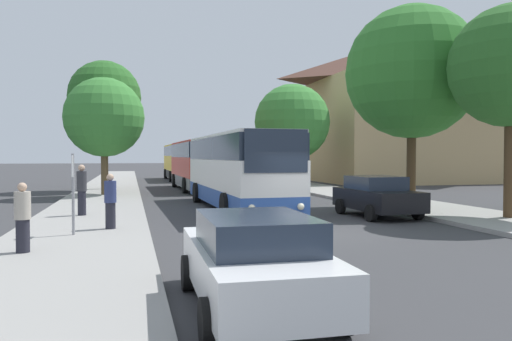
# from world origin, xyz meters

# --- Properties ---
(ground_plane) EXTENTS (300.00, 300.00, 0.00)m
(ground_plane) POSITION_xyz_m (0.00, 0.00, 0.00)
(ground_plane) COLOR #38383A
(ground_plane) RESTS_ON ground
(sidewalk_left) EXTENTS (4.00, 120.00, 0.15)m
(sidewalk_left) POSITION_xyz_m (-7.00, 0.00, 0.07)
(sidewalk_left) COLOR gray
(sidewalk_left) RESTS_ON ground_plane
(sidewalk_right) EXTENTS (4.00, 120.00, 0.15)m
(sidewalk_right) POSITION_xyz_m (7.00, 0.00, 0.07)
(sidewalk_right) COLOR gray
(sidewalk_right) RESTS_ON ground_plane
(building_right_background) EXTENTS (19.24, 15.26, 13.77)m
(building_right_background) POSITION_xyz_m (20.66, 28.39, 6.89)
(building_right_background) COLOR tan
(building_right_background) RESTS_ON ground_plane
(bus_front) EXTENTS (2.93, 11.90, 3.27)m
(bus_front) POSITION_xyz_m (-0.99, 7.36, 1.75)
(bus_front) COLOR #2D519E
(bus_front) RESTS_ON ground_plane
(bus_middle) EXTENTS (2.93, 10.54, 3.34)m
(bus_middle) POSITION_xyz_m (-1.05, 20.37, 1.78)
(bus_middle) COLOR gray
(bus_middle) RESTS_ON ground_plane
(bus_rear) EXTENTS (2.91, 10.91, 3.43)m
(bus_rear) POSITION_xyz_m (-0.75, 34.46, 1.83)
(bus_rear) COLOR #2D2D2D
(bus_rear) RESTS_ON ground_plane
(parked_car_left_curb) EXTENTS (2.02, 4.33, 1.48)m
(parked_car_left_curb) POSITION_xyz_m (-3.72, -6.97, 0.77)
(parked_car_left_curb) COLOR silver
(parked_car_left_curb) RESTS_ON ground_plane
(parked_car_right_near) EXTENTS (2.21, 4.10, 1.57)m
(parked_car_right_near) POSITION_xyz_m (3.73, 3.27, 0.81)
(parked_car_right_near) COLOR black
(parked_car_right_near) RESTS_ON ground_plane
(bus_stop_sign) EXTENTS (0.08, 0.45, 2.28)m
(bus_stop_sign) POSITION_xyz_m (-7.10, 0.45, 1.57)
(bus_stop_sign) COLOR gray
(bus_stop_sign) RESTS_ON sidewalk_left
(pedestrian_waiting_near) EXTENTS (0.36, 0.36, 1.67)m
(pedestrian_waiting_near) POSITION_xyz_m (-6.14, 1.40, 0.99)
(pedestrian_waiting_near) COLOR #23232D
(pedestrian_waiting_near) RESTS_ON sidewalk_left
(pedestrian_waiting_far) EXTENTS (0.36, 0.36, 1.60)m
(pedestrian_waiting_far) POSITION_xyz_m (-7.94, -1.98, 0.95)
(pedestrian_waiting_far) COLOR #23232D
(pedestrian_waiting_far) RESTS_ON sidewalk_left
(pedestrian_walking_back) EXTENTS (0.36, 0.36, 1.89)m
(pedestrian_walking_back) POSITION_xyz_m (-7.30, 5.22, 1.11)
(pedestrian_walking_back) COLOR #23232D
(pedestrian_walking_back) RESTS_ON sidewalk_left
(tree_left_near) EXTENTS (4.78, 4.78, 8.54)m
(tree_left_near) POSITION_xyz_m (-7.19, 20.50, 6.27)
(tree_left_near) COLOR #47331E
(tree_left_near) RESTS_ON sidewalk_left
(tree_left_far) EXTENTS (4.51, 4.51, 6.67)m
(tree_left_far) POSITION_xyz_m (-6.98, 15.35, 4.55)
(tree_left_far) COLOR brown
(tree_left_far) RESTS_ON sidewalk_left
(tree_right_near) EXTENTS (4.37, 4.37, 7.61)m
(tree_right_near) POSITION_xyz_m (7.67, 0.80, 5.55)
(tree_right_near) COLOR #47331E
(tree_right_near) RESTS_ON sidewalk_right
(tree_right_mid) EXTENTS (5.84, 5.84, 7.76)m
(tree_right_mid) POSITION_xyz_m (6.62, 22.44, 4.98)
(tree_right_mid) COLOR brown
(tree_right_mid) RESTS_ON sidewalk_right
(tree_right_far) EXTENTS (5.80, 5.80, 8.77)m
(tree_right_far) POSITION_xyz_m (6.45, 5.29, 6.01)
(tree_right_far) COLOR #47331E
(tree_right_far) RESTS_ON sidewalk_right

